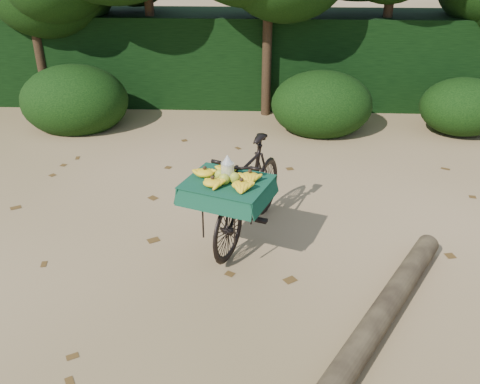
{
  "coord_description": "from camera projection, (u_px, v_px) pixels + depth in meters",
  "views": [
    {
      "loc": [
        0.5,
        -4.56,
        3.24
      ],
      "look_at": [
        0.25,
        0.27,
        0.77
      ],
      "focal_mm": 38.0,
      "sensor_mm": 36.0,
      "label": 1
    }
  ],
  "objects": [
    {
      "name": "tree_row",
      "position": [
        207.0,
        7.0,
        9.57
      ],
      "size": [
        14.5,
        2.0,
        4.0
      ],
      "primitive_type": null,
      "color": "black",
      "rests_on": "ground"
    },
    {
      "name": "hedge_backdrop",
      "position": [
        243.0,
        57.0,
        10.75
      ],
      "size": [
        26.0,
        1.8,
        1.8
      ],
      "primitive_type": "cube",
      "color": "black",
      "rests_on": "ground"
    },
    {
      "name": "fallen_log",
      "position": [
        374.0,
        325.0,
        4.54
      ],
      "size": [
        1.9,
        2.87,
        0.23
      ],
      "primitive_type": "cylinder",
      "rotation": [
        1.57,
        0.0,
        -0.55
      ],
      "color": "brown",
      "rests_on": "ground"
    },
    {
      "name": "bush_clumps",
      "position": [
        266.0,
        107.0,
        9.15
      ],
      "size": [
        8.8,
        1.7,
        0.9
      ],
      "primitive_type": null,
      "color": "black",
      "rests_on": "ground"
    },
    {
      "name": "ground",
      "position": [
        216.0,
        265.0,
        5.56
      ],
      "size": [
        80.0,
        80.0,
        0.0
      ],
      "primitive_type": "plane",
      "color": "tan",
      "rests_on": "ground"
    },
    {
      "name": "vendor_bicycle",
      "position": [
        248.0,
        191.0,
        5.84
      ],
      "size": [
        1.31,
        2.03,
        1.17
      ],
      "rotation": [
        0.0,
        0.0,
        -0.35
      ],
      "color": "black",
      "rests_on": "ground"
    },
    {
      "name": "leaf_litter",
      "position": [
        221.0,
        233.0,
        6.13
      ],
      "size": [
        7.0,
        7.3,
        0.01
      ],
      "primitive_type": null,
      "color": "#4E3414",
      "rests_on": "ground"
    }
  ]
}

